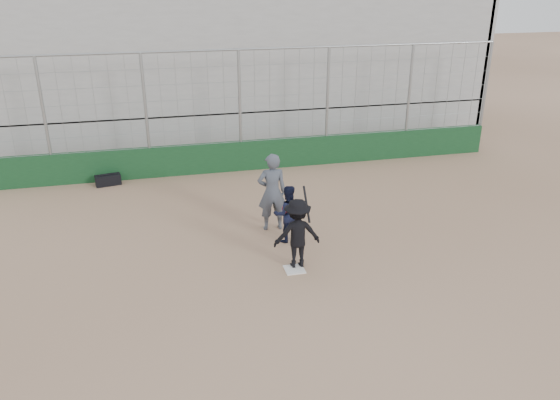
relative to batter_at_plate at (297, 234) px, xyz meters
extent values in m
plane|color=brown|center=(-0.10, -0.17, -0.82)|extent=(90.00, 90.00, 0.00)
cube|color=white|center=(-0.10, -0.17, -0.81)|extent=(0.44, 0.44, 0.02)
cube|color=#11371A|center=(-0.10, 6.83, -0.32)|extent=(18.00, 0.25, 1.00)
cylinder|color=gray|center=(-0.10, 6.83, 1.18)|extent=(0.10, 0.10, 4.00)
cylinder|color=gray|center=(8.90, 6.83, 1.18)|extent=(0.10, 0.10, 4.00)
cylinder|color=gray|center=(-0.10, 6.83, 3.18)|extent=(18.00, 0.07, 0.07)
cube|color=gray|center=(-0.10, 11.78, -0.02)|extent=(20.00, 6.70, 1.60)
cube|color=gray|center=(-0.10, 11.78, 2.88)|extent=(20.00, 6.70, 4.20)
cube|color=gray|center=(9.90, 11.78, 2.08)|extent=(0.25, 6.70, 6.10)
imported|color=black|center=(0.00, 0.00, 0.00)|extent=(1.08, 0.64, 1.64)
cylinder|color=black|center=(0.25, 0.15, 0.63)|extent=(0.07, 0.57, 0.71)
imported|color=black|center=(0.10, 1.26, -0.34)|extent=(0.74, 0.59, 0.97)
sphere|color=maroon|center=(0.10, 1.26, 0.06)|extent=(0.28, 0.28, 0.28)
imported|color=#444B56|center=(-0.11, 2.06, 0.11)|extent=(0.77, 0.52, 1.86)
cube|color=black|center=(-4.46, 6.39, -0.66)|extent=(0.82, 0.47, 0.33)
cylinder|color=black|center=(-4.46, 6.39, -0.47)|extent=(0.50, 0.13, 0.04)
camera|label=1|loc=(-2.95, -10.60, 5.41)|focal=35.00mm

